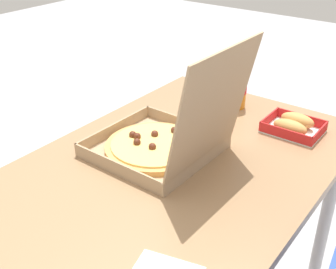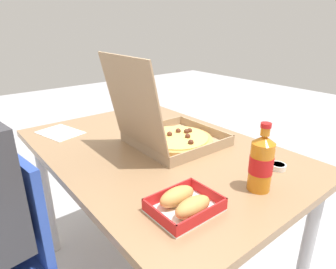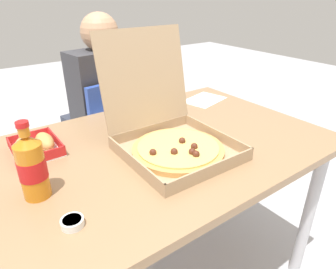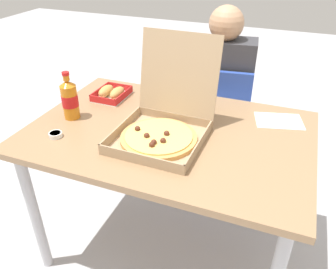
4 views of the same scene
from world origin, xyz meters
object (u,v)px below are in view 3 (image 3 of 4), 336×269
Objects in this scene: diner_person at (101,100)px; dipping_sauce_cup at (72,222)px; cola_bottle at (32,166)px; chair at (110,136)px; pizza_box_open at (172,136)px; bread_side_box at (35,145)px; paper_menu at (204,100)px.

diner_person is 1.06m from dipping_sauce_cup.
cola_bottle is 0.19m from dipping_sauce_cup.
pizza_box_open reaches higher than chair.
cola_bottle is at bearing -103.53° from bread_side_box.
dipping_sauce_cup reaches higher than paper_menu.
chair is 1.05m from dipping_sauce_cup.
paper_menu is (0.36, -0.39, 0.26)m from chair.
diner_person reaches higher than dipping_sauce_cup.
paper_menu is 3.75× the size of dipping_sauce_cup.
diner_person is at bearing 115.04° from paper_menu.
chair is at bearing 43.02° from bread_side_box.
pizza_box_open is at bearing -34.18° from bread_side_box.
dipping_sauce_cup is at bearing -78.55° from cola_bottle.
cola_bottle is at bearing -127.43° from chair.
dipping_sauce_cup is at bearing -165.29° from paper_menu.
diner_person reaches higher than bread_side_box.
dipping_sauce_cup is (-0.42, -0.16, -0.04)m from pizza_box_open.
diner_person reaches higher than paper_menu.
diner_person is 0.59m from paper_menu.
pizza_box_open is at bearing -158.89° from paper_menu.
pizza_box_open is at bearing -95.71° from diner_person.
chair is 3.95× the size of paper_menu.
diner_person is at bearing 61.95° from dipping_sauce_cup.
pizza_box_open is 0.55m from paper_menu.
paper_menu is (0.84, 0.05, -0.02)m from bread_side_box.
diner_person is 6.05× the size of bread_side_box.
cola_bottle is at bearing 179.12° from pizza_box_open.
cola_bottle is at bearing -124.92° from diner_person.
pizza_box_open is (-0.08, -0.77, 0.10)m from diner_person.
dipping_sauce_cup is (-0.87, -0.49, 0.01)m from paper_menu.
diner_person is at bearing 46.94° from bread_side_box.
chair is at bearing -82.52° from diner_person.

